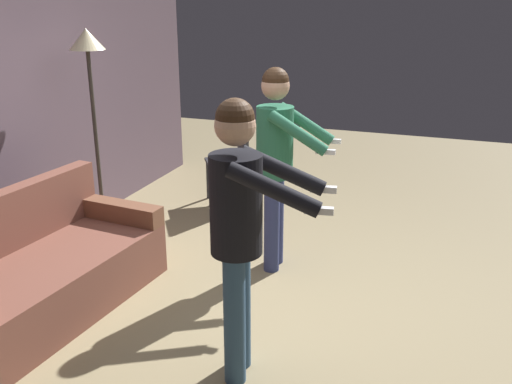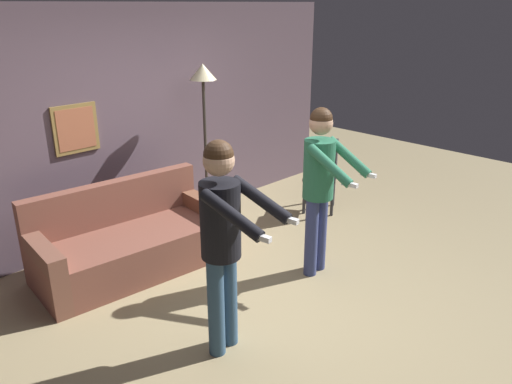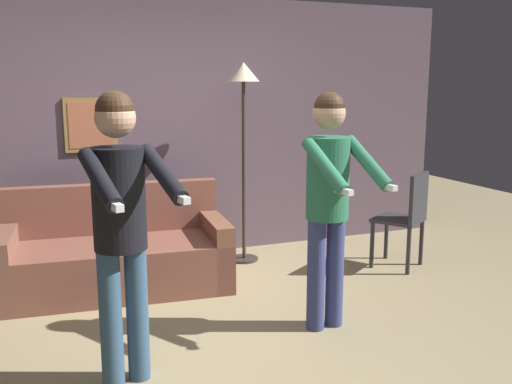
% 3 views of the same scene
% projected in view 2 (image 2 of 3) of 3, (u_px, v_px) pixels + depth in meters
% --- Properties ---
extents(ground_plane, '(12.00, 12.00, 0.00)m').
position_uv_depth(ground_plane, '(269.00, 298.00, 4.67)').
color(ground_plane, '#9A8963').
extents(back_wall_assembly, '(6.40, 0.09, 2.60)m').
position_uv_depth(back_wall_assembly, '(130.00, 124.00, 5.65)').
color(back_wall_assembly, '#5F4C59').
rests_on(back_wall_assembly, ground_plane).
extents(couch, '(1.97, 1.01, 0.87)m').
position_uv_depth(couch, '(130.00, 244.00, 5.10)').
color(couch, brown).
rests_on(couch, ground_plane).
extents(torchiere_lamp, '(0.31, 0.31, 1.95)m').
position_uv_depth(torchiere_lamp, '(204.00, 95.00, 5.73)').
color(torchiere_lamp, '#332D28').
rests_on(torchiere_lamp, ground_plane).
extents(person_standing_left, '(0.51, 0.72, 1.71)m').
position_uv_depth(person_standing_left, '(223.00, 230.00, 3.63)').
color(person_standing_left, '#31506D').
rests_on(person_standing_left, ground_plane).
extents(person_standing_right, '(0.47, 0.67, 1.70)m').
position_uv_depth(person_standing_right, '(320.00, 177.00, 4.77)').
color(person_standing_right, navy).
rests_on(person_standing_right, ground_plane).
extents(dining_chair_distant, '(0.58, 0.58, 0.93)m').
position_uv_depth(dining_chair_distant, '(327.00, 172.00, 6.48)').
color(dining_chair_distant, '#2D2D33').
rests_on(dining_chair_distant, ground_plane).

